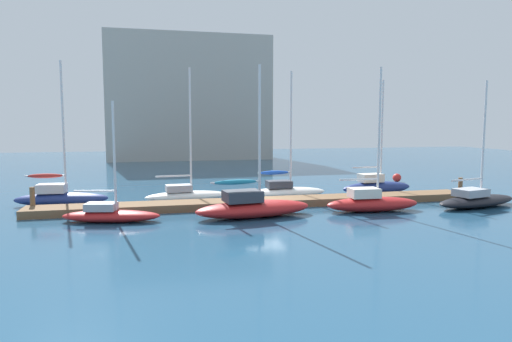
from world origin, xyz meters
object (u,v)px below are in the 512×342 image
object	(u,v)px
sailboat_1	(110,214)
sailboat_4	(285,190)
sailboat_0	(60,196)
harbor_building_distant	(189,99)
sailboat_3	(252,206)
sailboat_5	(372,202)
mooring_buoy_red	(397,178)
sailboat_2	(186,194)
sailboat_7	(476,199)
sailboat_6	(376,186)

from	to	relation	value
sailboat_1	sailboat_4	distance (m)	12.45
sailboat_0	harbor_building_distant	world-z (taller)	harbor_building_distant
sailboat_1	sailboat_4	xyz separation A→B (m)	(11.24, 5.37, 0.12)
sailboat_3	sailboat_5	world-z (taller)	sailboat_5
sailboat_5	mooring_buoy_red	world-z (taller)	sailboat_5
sailboat_0	sailboat_2	bearing A→B (deg)	3.17
sailboat_3	sailboat_1	bearing A→B (deg)	169.24
sailboat_3	sailboat_2	bearing A→B (deg)	110.76
sailboat_5	sailboat_7	world-z (taller)	sailboat_5
sailboat_1	sailboat_3	world-z (taller)	sailboat_3
sailboat_3	mooring_buoy_red	world-z (taller)	sailboat_3
sailboat_4	sailboat_7	xyz separation A→B (m)	(10.47, -6.08, -0.07)
sailboat_3	mooring_buoy_red	distance (m)	19.65
harbor_building_distant	sailboat_4	bearing A→B (deg)	-84.84
sailboat_5	sailboat_6	xyz separation A→B (m)	(3.43, 5.89, 0.04)
sailboat_1	sailboat_2	xyz separation A→B (m)	(4.41, 5.47, 0.08)
sailboat_3	sailboat_4	world-z (taller)	sailboat_4
sailboat_0	sailboat_1	xyz separation A→B (m)	(3.42, -5.61, -0.18)
sailboat_1	sailboat_7	distance (m)	21.72
sailboat_3	harbor_building_distant	world-z (taller)	harbor_building_distant
mooring_buoy_red	sailboat_4	bearing A→B (deg)	-154.04
sailboat_0	sailboat_7	world-z (taller)	sailboat_0
sailboat_1	sailboat_6	size ratio (longest dim) A/B	0.77
sailboat_6	sailboat_2	bearing A→B (deg)	173.73
sailboat_5	harbor_building_distant	distance (m)	44.01
sailboat_4	sailboat_6	distance (m)	6.92
sailboat_7	sailboat_6	bearing A→B (deg)	106.54
sailboat_3	sailboat_7	bearing A→B (deg)	-7.40
sailboat_1	sailboat_2	size ratio (longest dim) A/B	0.72
sailboat_0	sailboat_6	distance (m)	21.58
sailboat_1	sailboat_3	xyz separation A→B (m)	(7.53, -0.54, 0.18)
sailboat_3	sailboat_4	bearing A→B (deg)	51.18
sailboat_0	harbor_building_distant	size ratio (longest dim) A/B	0.40
sailboat_0	sailboat_1	size ratio (longest dim) A/B	1.42
sailboat_6	sailboat_7	world-z (taller)	sailboat_6
sailboat_1	sailboat_4	bearing A→B (deg)	37.66
sailboat_3	sailboat_5	size ratio (longest dim) A/B	0.99
sailboat_3	harbor_building_distant	size ratio (longest dim) A/B	0.37
sailboat_6	mooring_buoy_red	bearing A→B (deg)	42.99
sailboat_4	mooring_buoy_red	bearing A→B (deg)	25.94
sailboat_1	sailboat_6	xyz separation A→B (m)	(18.16, 5.38, 0.18)
sailboat_6	mooring_buoy_red	xyz separation A→B (m)	(5.11, 5.85, -0.24)
sailboat_0	harbor_building_distant	xyz separation A→B (m)	(11.33, 36.59, 8.03)
harbor_building_distant	sailboat_3	bearing A→B (deg)	-90.51
sailboat_0	mooring_buoy_red	bearing A→B (deg)	16.05
sailboat_7	harbor_building_distant	world-z (taller)	harbor_building_distant
sailboat_4	mooring_buoy_red	distance (m)	13.38
sailboat_2	mooring_buoy_red	world-z (taller)	sailboat_2
sailboat_0	sailboat_4	world-z (taller)	sailboat_0
sailboat_6	mooring_buoy_red	size ratio (longest dim) A/B	11.13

